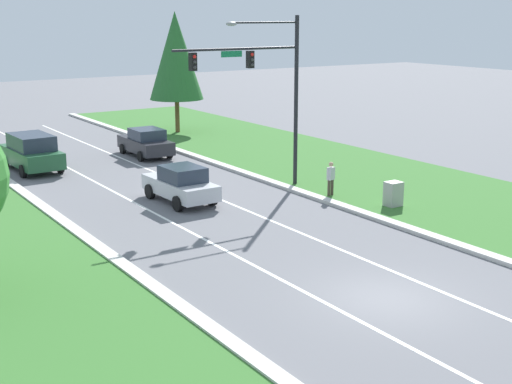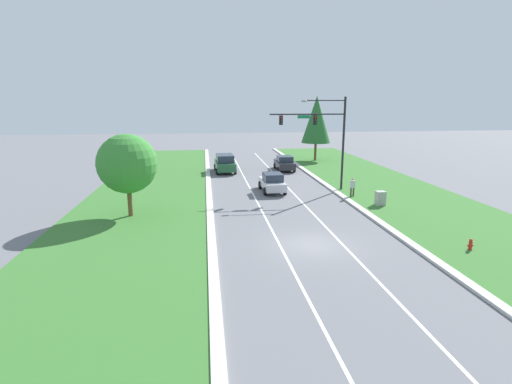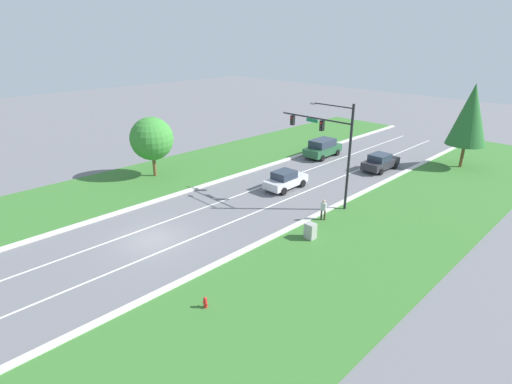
% 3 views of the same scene
% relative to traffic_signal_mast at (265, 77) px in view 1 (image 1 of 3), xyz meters
% --- Properties ---
extents(ground_plane, '(160.00, 160.00, 0.00)m').
position_rel_traffic_signal_mast_xyz_m(ground_plane, '(-4.59, -13.57, -5.52)').
color(ground_plane, slate).
extents(curb_strip_right, '(0.50, 90.00, 0.15)m').
position_rel_traffic_signal_mast_xyz_m(curb_strip_right, '(1.06, -13.57, -5.44)').
color(curb_strip_right, beige).
rests_on(curb_strip_right, ground_plane).
extents(curb_strip_left, '(0.50, 90.00, 0.15)m').
position_rel_traffic_signal_mast_xyz_m(curb_strip_left, '(-10.24, -13.57, -5.44)').
color(curb_strip_left, beige).
rests_on(curb_strip_left, ground_plane).
extents(lane_stripe_inner_left, '(0.14, 81.00, 0.01)m').
position_rel_traffic_signal_mast_xyz_m(lane_stripe_inner_left, '(-6.39, -13.57, -5.51)').
color(lane_stripe_inner_left, white).
rests_on(lane_stripe_inner_left, ground_plane).
extents(lane_stripe_inner_right, '(0.14, 81.00, 0.01)m').
position_rel_traffic_signal_mast_xyz_m(lane_stripe_inner_right, '(-2.79, -13.57, -5.51)').
color(lane_stripe_inner_right, white).
rests_on(lane_stripe_inner_right, ground_plane).
extents(traffic_signal_mast, '(6.82, 0.41, 8.38)m').
position_rel_traffic_signal_mast_xyz_m(traffic_signal_mast, '(0.00, 0.00, 0.00)').
color(traffic_signal_mast, black).
rests_on(traffic_signal_mast, ground_plane).
extents(charcoal_sedan, '(2.16, 4.61, 1.71)m').
position_rel_traffic_signal_mast_xyz_m(charcoal_sedan, '(-1.25, 11.14, -4.67)').
color(charcoal_sedan, '#28282D').
rests_on(charcoal_sedan, ground_plane).
extents(silver_sedan, '(2.08, 4.42, 1.72)m').
position_rel_traffic_signal_mast_xyz_m(silver_sedan, '(-4.56, 0.12, -4.66)').
color(silver_sedan, silver).
rests_on(silver_sedan, ground_plane).
extents(forest_suv, '(2.44, 5.04, 2.04)m').
position_rel_traffic_signal_mast_xyz_m(forest_suv, '(-8.27, 10.76, -4.47)').
color(forest_suv, '#235633').
rests_on(forest_suv, ground_plane).
extents(utility_cabinet, '(0.70, 0.60, 1.18)m').
position_rel_traffic_signal_mast_xyz_m(utility_cabinet, '(2.97, -5.89, -4.93)').
color(utility_cabinet, '#9E9E99').
rests_on(utility_cabinet, ground_plane).
extents(pedestrian, '(0.43, 0.32, 1.69)m').
position_rel_traffic_signal_mast_xyz_m(pedestrian, '(1.83, -2.87, -4.58)').
color(pedestrian, '#42382D').
rests_on(pedestrian, ground_plane).
extents(conifer_near_right_tree, '(3.86, 3.86, 8.65)m').
position_rel_traffic_signal_mast_xyz_m(conifer_near_right_tree, '(4.34, 17.87, 0.04)').
color(conifer_near_right_tree, brown).
rests_on(conifer_near_right_tree, ground_plane).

